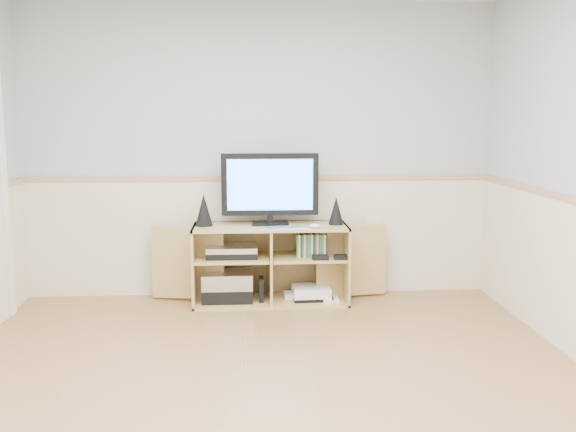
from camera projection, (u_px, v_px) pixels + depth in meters
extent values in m
cube|color=tan|center=(268.00, 409.00, 3.46)|extent=(4.00, 4.50, 0.02)
cube|color=#ACB5BA|center=(259.00, 151.00, 5.49)|extent=(4.00, 0.02, 2.50)
cube|color=#ACB5BA|center=(307.00, 308.00, 1.03)|extent=(4.00, 0.02, 2.50)
cube|color=beige|center=(259.00, 237.00, 5.59)|extent=(4.00, 0.01, 1.00)
cube|color=tan|center=(259.00, 178.00, 5.50)|extent=(4.00, 0.02, 0.04)
cube|color=tan|center=(271.00, 300.00, 5.41)|extent=(1.28, 0.48, 0.02)
cube|color=tan|center=(270.00, 227.00, 5.31)|extent=(1.28, 0.48, 0.02)
cube|color=tan|center=(195.00, 265.00, 5.32)|extent=(0.02, 0.48, 0.65)
cube|color=tan|center=(345.00, 263.00, 5.40)|extent=(0.02, 0.48, 0.65)
cube|color=tan|center=(270.00, 258.00, 5.59)|extent=(1.28, 0.02, 0.65)
cube|color=tan|center=(271.00, 264.00, 5.36)|extent=(0.02, 0.46, 0.61)
cube|color=tan|center=(232.00, 258.00, 5.33)|extent=(0.61, 0.44, 0.02)
cube|color=tan|center=(309.00, 257.00, 5.37)|extent=(0.61, 0.44, 0.02)
cube|color=tan|center=(188.00, 263.00, 5.38)|extent=(0.61, 0.13, 0.61)
cube|color=tan|center=(351.00, 261.00, 5.47)|extent=(0.61, 0.13, 0.61)
cube|color=black|center=(270.00, 223.00, 5.36)|extent=(0.30, 0.18, 0.02)
cube|color=black|center=(270.00, 219.00, 5.35)|extent=(0.05, 0.04, 0.06)
cube|color=black|center=(270.00, 184.00, 5.31)|extent=(0.80, 0.05, 0.51)
cube|color=#307DFF|center=(270.00, 185.00, 5.28)|extent=(0.71, 0.01, 0.42)
cone|color=black|center=(204.00, 210.00, 5.28)|extent=(0.14, 0.14, 0.27)
cone|color=black|center=(336.00, 211.00, 5.35)|extent=(0.13, 0.13, 0.23)
cube|color=white|center=(286.00, 228.00, 5.18)|extent=(0.34, 0.20, 0.01)
ellipsoid|color=white|center=(315.00, 226.00, 5.19)|extent=(0.11, 0.09, 0.04)
cube|color=black|center=(228.00, 293.00, 5.38)|extent=(0.42, 0.31, 0.11)
cube|color=silver|center=(228.00, 279.00, 5.36)|extent=(0.42, 0.31, 0.13)
cube|color=black|center=(232.00, 254.00, 5.33)|extent=(0.42, 0.29, 0.05)
cube|color=silver|center=(232.00, 248.00, 5.32)|extent=(0.42, 0.29, 0.05)
cube|color=black|center=(261.00, 289.00, 5.34)|extent=(0.04, 0.14, 0.20)
cube|color=white|center=(296.00, 295.00, 5.45)|extent=(0.22, 0.17, 0.05)
cube|color=black|center=(311.00, 297.00, 5.41)|extent=(0.31, 0.25, 0.03)
cube|color=white|center=(311.00, 291.00, 5.40)|extent=(0.32, 0.27, 0.08)
cube|color=white|center=(336.00, 299.00, 5.34)|extent=(0.04, 0.14, 0.03)
cube|color=white|center=(331.00, 294.00, 5.50)|extent=(0.09, 0.15, 0.03)
cube|color=#3F8C3F|center=(311.00, 245.00, 5.34)|extent=(0.26, 0.14, 0.19)
cube|color=white|center=(373.00, 225.00, 5.62)|extent=(0.12, 0.03, 0.12)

